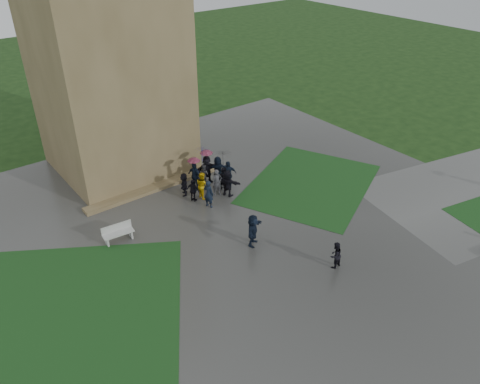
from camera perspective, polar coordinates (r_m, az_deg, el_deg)
ground at (r=23.03m, az=2.39°, el=-10.55°), size 120.00×120.00×0.00m
plaza at (r=24.20m, az=-0.68°, el=-8.05°), size 34.00×34.00×0.02m
lawn_inset_left at (r=23.02m, az=-21.53°, el=-13.19°), size 14.10×13.46×0.01m
lawn_inset_right at (r=30.79m, az=8.58°, el=1.01°), size 11.12×10.15×0.01m
tower at (r=30.83m, az=-16.35°, el=18.17°), size 8.00×8.00×18.00m
tower_plinth at (r=30.24m, az=-10.58°, el=0.43°), size 9.00×0.80×0.22m
bench at (r=25.93m, az=-14.66°, el=-4.83°), size 1.69×0.67×0.96m
visitor_cluster at (r=29.40m, az=-3.65°, el=2.29°), size 4.05×3.41×2.69m
pedestrian_mid at (r=24.57m, az=1.58°, el=-4.67°), size 1.75×1.46×1.83m
pedestrian_near at (r=23.69m, az=11.55°, el=-7.54°), size 0.73×0.45×1.44m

